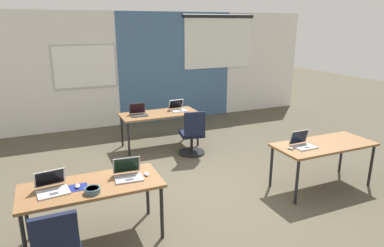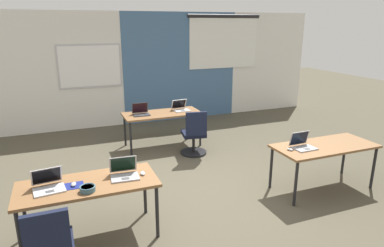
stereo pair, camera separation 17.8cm
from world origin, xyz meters
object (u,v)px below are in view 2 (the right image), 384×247
object	(u,v)px
laptop_near_right_inner	(303,145)
snack_bowl	(88,188)
mouse_near_left_inner	(143,173)
laptop_near_left_end	(48,185)
laptop_near_left_inner	(124,173)
mouse_near_left_end	(74,184)
mouse_near_right_inner	(290,149)
desk_near_left	(88,188)
chair_far_right	(194,137)
laptop_far_left	(141,112)
desk_far_center	(162,116)
desk_near_right	(324,149)
laptop_far_right	(181,108)

from	to	relation	value
laptop_near_right_inner	snack_bowl	size ratio (longest dim) A/B	1.90
mouse_near_left_inner	laptop_near_left_end	distance (m)	1.07
laptop_near_left_inner	mouse_near_left_end	size ratio (longest dim) A/B	3.28
laptop_near_left_inner	mouse_near_right_inner	size ratio (longest dim) A/B	3.16
desk_near_left	chair_far_right	distance (m)	3.01
mouse_near_right_inner	laptop_near_left_end	world-z (taller)	laptop_near_left_end
laptop_far_left	mouse_near_left_inner	bearing A→B (deg)	-100.91
mouse_near_right_inner	desk_near_left	bearing A→B (deg)	-179.82
desk_far_center	laptop_near_left_inner	bearing A→B (deg)	-115.36
chair_far_right	mouse_near_left_end	xyz separation A→B (m)	(-2.33, -2.07, 0.36)
laptop_far_left	mouse_near_right_inner	world-z (taller)	laptop_far_left
mouse_near_right_inner	mouse_near_left_end	world-z (taller)	mouse_near_left_end
mouse_near_right_inner	laptop_near_left_end	distance (m)	3.28
laptop_far_left	snack_bowl	world-z (taller)	laptop_far_left
laptop_near_left_inner	snack_bowl	world-z (taller)	laptop_near_left_inner
desk_near_right	mouse_near_right_inner	world-z (taller)	mouse_near_right_inner
chair_far_right	mouse_near_right_inner	xyz separation A→B (m)	(0.68, -2.05, 0.36)
chair_far_right	laptop_near_left_inner	bearing A→B (deg)	59.26
desk_near_left	mouse_near_right_inner	bearing A→B (deg)	0.18
mouse_near_left_inner	laptop_near_left_end	size ratio (longest dim) A/B	0.29
laptop_far_left	laptop_near_left_end	world-z (taller)	laptop_far_left
desk_near_right	mouse_near_right_inner	size ratio (longest dim) A/B	14.36
laptop_far_right	laptop_far_left	size ratio (longest dim) A/B	1.04
chair_far_right	laptop_near_right_inner	distance (m)	2.27
laptop_far_left	laptop_near_right_inner	world-z (taller)	laptop_far_left
desk_near_right	laptop_near_left_end	bearing A→B (deg)	179.89
snack_bowl	mouse_near_right_inner	bearing A→B (deg)	4.32
snack_bowl	laptop_near_left_inner	bearing A→B (deg)	26.88
chair_far_right	mouse_near_left_inner	xyz separation A→B (m)	(-1.52, -2.06, 0.36)
desk_near_left	desk_far_center	xyz separation A→B (m)	(1.75, 2.80, 0.00)
desk_near_right	mouse_near_left_inner	size ratio (longest dim) A/B	15.09
laptop_near_right_inner	laptop_near_left_end	bearing A→B (deg)	178.79
desk_near_right	laptop_near_left_end	world-z (taller)	laptop_near_left_end
laptop_far_left	laptop_near_left_end	xyz separation A→B (m)	(-1.73, -2.81, -0.00)
desk_near_left	laptop_far_left	size ratio (longest dim) A/B	4.70
laptop_near_right_inner	mouse_near_right_inner	size ratio (longest dim) A/B	3.03
laptop_near_left_inner	mouse_near_left_end	distance (m)	0.59
desk_near_left	desk_near_right	xyz separation A→B (m)	(3.50, 0.00, 0.00)
desk_far_center	laptop_near_left_inner	xyz separation A→B (m)	(-1.32, -2.78, 0.11)
desk_near_left	laptop_near_left_inner	size ratio (longest dim) A/B	4.54
laptop_far_left	mouse_near_left_inner	world-z (taller)	laptop_far_left
desk_near_right	chair_far_right	bearing A→B (deg)	122.81
desk_near_right	laptop_far_left	distance (m)	3.57
desk_near_left	mouse_near_left_inner	world-z (taller)	mouse_near_left_inner
laptop_near_left_end	snack_bowl	bearing A→B (deg)	-35.41
desk_near_right	laptop_near_left_end	distance (m)	3.92
desk_near_right	snack_bowl	bearing A→B (deg)	-176.61
desk_near_left	desk_near_right	size ratio (longest dim) A/B	1.00
laptop_near_left_end	snack_bowl	distance (m)	0.46
mouse_near_left_inner	mouse_near_left_end	bearing A→B (deg)	-179.37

